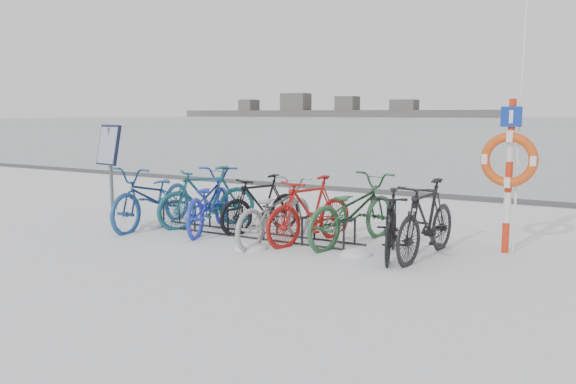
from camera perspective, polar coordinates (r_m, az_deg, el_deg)
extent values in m
plane|color=white|center=(9.71, -3.62, -4.44)|extent=(900.00, 900.00, 0.00)
cube|color=#3F3F42|center=(14.93, 8.75, 0.07)|extent=(400.00, 0.25, 0.10)
cylinder|color=black|center=(10.57, -12.52, -2.37)|extent=(0.04, 0.04, 0.44)
cylinder|color=black|center=(10.90, -10.98, -2.02)|extent=(0.04, 0.04, 0.44)
cylinder|color=black|center=(10.70, -11.77, -1.03)|extent=(0.04, 0.44, 0.04)
cylinder|color=black|center=(10.11, -9.47, -2.76)|extent=(0.04, 0.04, 0.44)
cylinder|color=black|center=(10.45, -7.96, -2.37)|extent=(0.04, 0.04, 0.44)
cylinder|color=black|center=(10.24, -8.73, -1.35)|extent=(0.04, 0.44, 0.04)
cylinder|color=black|center=(9.68, -6.13, -3.17)|extent=(0.04, 0.04, 0.44)
cylinder|color=black|center=(10.04, -4.68, -2.75)|extent=(0.04, 0.04, 0.44)
cylinder|color=black|center=(9.82, -5.41, -1.70)|extent=(0.04, 0.44, 0.04)
cylinder|color=black|center=(9.29, -2.50, -3.61)|extent=(0.04, 0.04, 0.44)
cylinder|color=black|center=(9.66, -1.13, -3.15)|extent=(0.04, 0.04, 0.44)
cylinder|color=black|center=(9.44, -1.80, -2.07)|extent=(0.04, 0.44, 0.04)
cylinder|color=black|center=(8.94, 1.44, -4.07)|extent=(0.04, 0.04, 0.44)
cylinder|color=black|center=(9.33, 2.70, -3.57)|extent=(0.04, 0.04, 0.44)
cylinder|color=black|center=(9.09, 2.09, -2.45)|extent=(0.04, 0.44, 0.04)
cylinder|color=black|center=(8.64, 5.68, -4.54)|extent=(0.04, 0.04, 0.44)
cylinder|color=black|center=(9.03, 6.80, -4.00)|extent=(0.04, 0.04, 0.44)
cylinder|color=black|center=(8.79, 6.27, -2.86)|extent=(0.04, 0.44, 0.04)
cylinder|color=black|center=(9.52, -4.34, -4.57)|extent=(4.00, 0.03, 0.03)
cylinder|color=black|center=(9.89, -2.93, -4.09)|extent=(4.00, 0.03, 0.03)
cylinder|color=#595B5E|center=(12.01, -17.53, 1.95)|extent=(0.07, 0.07, 1.80)
cube|color=black|center=(11.94, -17.75, 4.56)|extent=(0.65, 0.33, 0.81)
cube|color=#8C99AD|center=(11.92, -17.89, 4.55)|extent=(0.58, 0.26, 0.73)
cylinder|color=red|center=(9.11, 21.22, -4.33)|extent=(0.10, 0.10, 0.46)
cylinder|color=silver|center=(9.02, 21.37, -1.47)|extent=(0.10, 0.10, 0.46)
cylinder|color=red|center=(8.96, 21.52, 1.43)|extent=(0.10, 0.10, 0.46)
cylinder|color=silver|center=(8.93, 21.67, 4.37)|extent=(0.10, 0.10, 0.46)
cylinder|color=red|center=(8.91, 21.82, 7.32)|extent=(0.10, 0.10, 0.46)
torus|color=#CE4813|center=(8.85, 21.52, 3.06)|extent=(0.81, 0.14, 0.81)
cube|color=navy|center=(8.83, 21.74, 7.12)|extent=(0.29, 0.03, 0.29)
cylinder|color=silver|center=(8.95, 22.54, 7.42)|extent=(0.04, 0.04, 4.19)
cube|color=#474747|center=(295.74, 4.23, 7.95)|extent=(180.00, 12.00, 3.50)
cube|color=#474747|center=(309.65, -0.85, 8.67)|extent=(24.00, 10.00, 8.00)
cube|color=#474747|center=(284.37, 9.79, 8.51)|extent=(20.00, 10.00, 6.00)
imported|color=navy|center=(10.68, -13.52, -0.27)|extent=(0.98, 2.32, 1.18)
imported|color=#17525D|center=(10.46, -8.18, -0.38)|extent=(1.47, 1.93, 1.16)
imported|color=#2031BA|center=(10.15, -8.09, -0.70)|extent=(1.39, 2.28, 1.13)
imported|color=black|center=(9.97, -2.72, -1.04)|extent=(1.12, 1.79, 1.05)
imported|color=#929499|center=(9.11, -1.34, -1.81)|extent=(0.88, 2.10, 1.07)
imported|color=#A61713|center=(9.08, 2.27, -1.69)|extent=(1.11, 1.94, 1.12)
imported|color=#295533|center=(9.08, 6.62, -1.63)|extent=(1.30, 2.33, 1.16)
imported|color=black|center=(8.34, 10.45, -3.03)|extent=(0.89, 1.77, 1.02)
imported|color=black|center=(8.40, 13.91, -2.53)|extent=(0.81, 2.01, 1.18)
ellipsoid|color=white|center=(9.72, 5.78, -4.45)|extent=(0.47, 0.47, 0.16)
ellipsoid|color=white|center=(10.77, -14.20, -3.43)|extent=(0.63, 0.63, 0.22)
ellipsoid|color=white|center=(8.80, -3.75, -5.76)|extent=(0.52, 0.52, 0.18)
ellipsoid|color=white|center=(9.84, 2.83, -4.27)|extent=(0.34, 0.34, 0.12)
ellipsoid|color=white|center=(8.47, 6.93, -6.34)|extent=(0.50, 0.50, 0.17)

